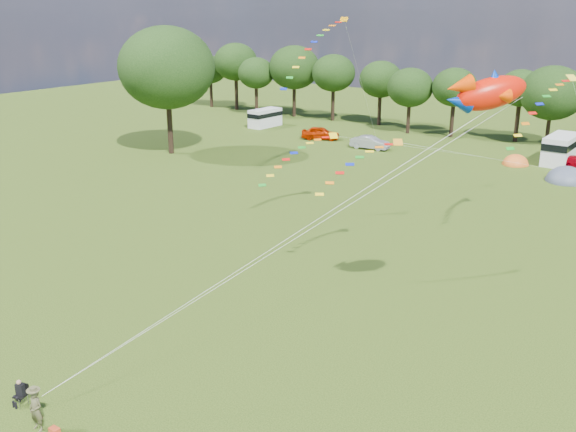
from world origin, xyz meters
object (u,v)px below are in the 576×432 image
Objects in this scene: car_b at (370,143)px; kite_flyer at (36,410)px; fish_kite at (485,93)px; campervan_c at (561,148)px; tent_orange at (515,164)px; car_a at (321,133)px; big_tree at (167,68)px; campervan_a at (265,117)px; camp_chair at (21,389)px; tent_greyblue at (565,181)px.

car_b is 52.84m from kite_flyer.
car_b is 1.20× the size of fish_kite.
tent_orange is (-3.41, -3.26, -1.51)m from campervan_c.
car_a is 0.78× the size of campervan_c.
big_tree is 20.04m from campervan_a.
car_a is 1.35× the size of fish_kite.
kite_flyer is (-1.36, -53.00, 0.83)m from tent_orange.
camp_chair is at bearing -173.50° from car_b.
big_tree is at bearing 110.74° from camp_chair.
tent_orange is 2.56× the size of camp_chair.
kite_flyer reaches higher than car_a.
car_a is at bearing 73.72° from car_b.
big_tree is 46.52m from camp_chair.
big_tree is 48.17m from kite_flyer.
tent_orange is at bearing 68.79° from camp_chair.
car_b is 51.77m from camp_chair.
big_tree is 2.28× the size of campervan_c.
kite_flyer is (21.36, -52.13, 0.09)m from car_a.
kite_flyer reaches higher than car_b.
tent_greyblue reaches higher than camp_chair.
kite_flyer is 21.41m from fish_kite.
kite_flyer is at bearing -91.47° from tent_orange.
car_b reaches higher than camp_chair.
campervan_c is 42.91m from fish_kite.
campervan_a is 1.43× the size of fish_kite.
campervan_a is at bearing 89.45° from fish_kite.
kite_flyer is (31.83, -54.91, -0.40)m from campervan_a.
campervan_c is at bearing 50.78° from fish_kite.
tent_orange is at bearing -112.01° from car_a.
campervan_c is 2.04× the size of tent_orange.
campervan_c is 3.43× the size of kite_flyer.
fish_kite is at bearing -163.42° from car_a.
campervan_a is at bearing 50.93° from car_a.
kite_flyer is at bearing -146.65° from campervan_a.
fish_kite reaches higher than kite_flyer.
campervan_a is at bearing 114.76° from kite_flyer.
camp_chair is at bearing -100.48° from tent_greyblue.
kite_flyer is at bearing 178.09° from car_a.
campervan_a is 63.47m from kite_flyer.
tent_greyblue is (21.08, -1.65, -0.69)m from car_b.
big_tree is 3.36× the size of tent_greyblue.
car_b is at bearing 175.53° from tent_greyblue.
tent_orange is (15.41, 2.07, -0.69)m from car_b.
car_a is at bearing 99.41° from campervan_c.
car_a is at bearing -101.63° from campervan_a.
tent_greyblue is 49.79m from kite_flyer.
tent_greyblue is at bearing -119.92° from car_a.
camp_chair is (-9.01, -48.69, 0.64)m from tent_greyblue.
campervan_a reaches higher than car_b.
big_tree is at bearing 124.54° from car_b.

